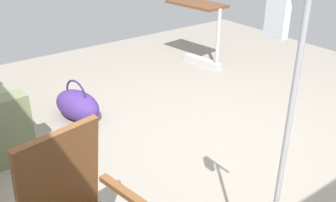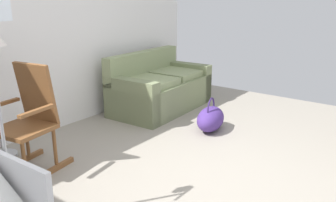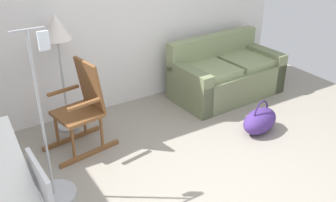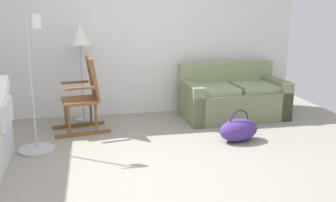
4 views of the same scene
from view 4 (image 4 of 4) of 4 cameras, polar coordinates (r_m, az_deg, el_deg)
ground_plane at (r=4.28m, az=-2.51°, el=-10.17°), size 6.73×6.73×0.00m
back_wall at (r=6.28m, az=-6.08°, el=10.24°), size 5.59×0.10×2.70m
couch at (r=6.22m, az=9.54°, el=0.36°), size 1.64×0.93×0.85m
rocking_chair at (r=5.55m, az=-12.19°, el=0.69°), size 0.83×0.59×1.05m
floor_lamp at (r=5.95m, az=-12.87°, el=8.60°), size 0.34×0.34×1.48m
duffel_bag at (r=5.19m, az=10.39°, el=-4.19°), size 0.62×0.45×0.43m
iv_pole at (r=5.00m, az=-18.91°, el=-4.27°), size 0.44×0.44×1.69m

